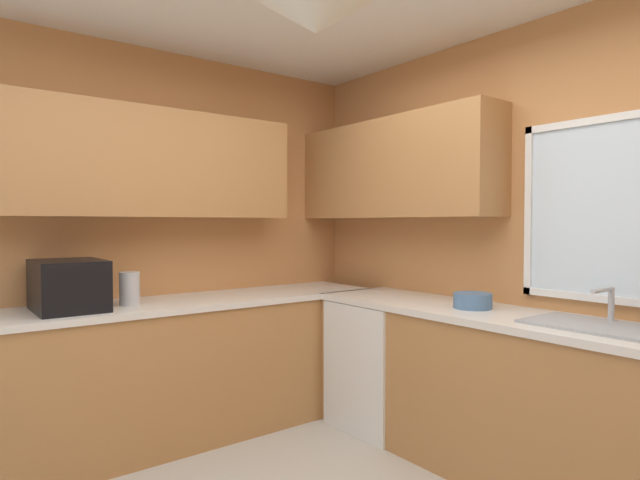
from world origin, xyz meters
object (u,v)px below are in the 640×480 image
(microwave, at_px, (68,285))
(bowl, at_px, (473,301))
(sink_assembly, at_px, (596,325))
(kettle, at_px, (130,289))
(dishwasher, at_px, (384,364))

(microwave, distance_m, bowl, 2.35)
(microwave, height_order, sink_assembly, microwave)
(microwave, bearing_deg, kettle, 86.64)
(bowl, bearing_deg, dishwasher, -177.58)
(bowl, bearing_deg, kettle, -130.67)
(dishwasher, xyz_separation_m, bowl, (0.71, 0.03, 0.52))
(kettle, height_order, bowl, kettle)
(dishwasher, xyz_separation_m, kettle, (-0.64, -1.54, 0.58))
(microwave, relative_size, kettle, 2.35)
(dishwasher, height_order, microwave, microwave)
(dishwasher, bearing_deg, sink_assembly, 1.46)
(kettle, bearing_deg, dishwasher, 67.45)
(microwave, distance_m, sink_assembly, 2.83)
(sink_assembly, xyz_separation_m, bowl, (-0.71, -0.01, 0.03))
(dishwasher, relative_size, sink_assembly, 1.39)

